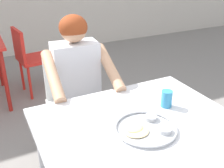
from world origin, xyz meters
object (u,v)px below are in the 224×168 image
object	(u,v)px
thali_tray	(146,128)
chair_foreground	(73,96)
table_foreground	(141,136)
chair_red_right	(29,56)
drinking_cup	(167,98)
diner_foreground	(80,83)

from	to	relation	value
thali_tray	chair_foreground	world-z (taller)	chair_foreground
table_foreground	chair_foreground	distance (m)	0.96
table_foreground	chair_red_right	bearing A→B (deg)	95.57
drinking_cup	chair_foreground	bearing A→B (deg)	110.88
table_foreground	thali_tray	distance (m)	0.10
chair_red_right	drinking_cup	bearing A→B (deg)	-77.66
chair_foreground	chair_red_right	xyz separation A→B (m)	(-0.13, 1.21, -0.00)
chair_foreground	chair_red_right	distance (m)	1.22
thali_tray	diner_foreground	world-z (taller)	diner_foreground
chair_red_right	thali_tray	bearing A→B (deg)	-84.70
table_foreground	diner_foreground	bearing A→B (deg)	97.47
drinking_cup	chair_foreground	size ratio (longest dim) A/B	0.12
table_foreground	chair_foreground	world-z (taller)	chair_foreground
drinking_cup	chair_red_right	xyz separation A→B (m)	(-0.45, 2.05, -0.31)
table_foreground	thali_tray	size ratio (longest dim) A/B	3.31
table_foreground	drinking_cup	world-z (taller)	drinking_cup
drinking_cup	diner_foreground	world-z (taller)	diner_foreground
drinking_cup	chair_foreground	world-z (taller)	chair_foreground
chair_red_right	diner_foreground	bearing A→B (deg)	-85.37
drinking_cup	chair_red_right	distance (m)	2.12
table_foreground	chair_red_right	world-z (taller)	chair_red_right
table_foreground	chair_red_right	distance (m)	2.17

